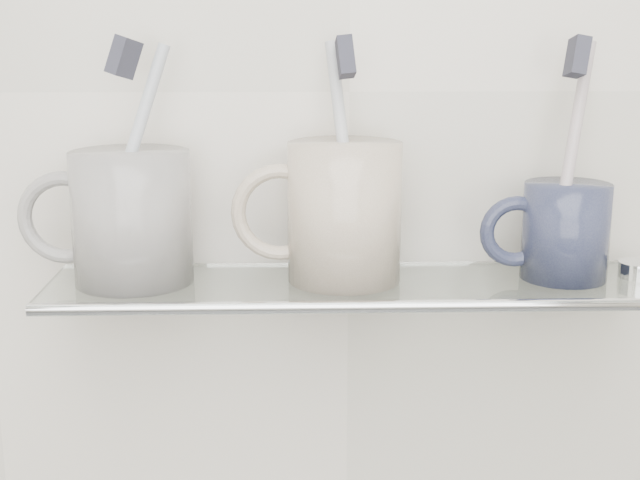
{
  "coord_description": "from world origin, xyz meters",
  "views": [
    {
      "loc": [
        -0.05,
        0.33,
        1.31
      ],
      "look_at": [
        -0.03,
        1.04,
        1.14
      ],
      "focal_mm": 50.0,
      "sensor_mm": 36.0,
      "label": 1
    }
  ],
  "objects_px": {
    "mug_left": "(132,217)",
    "mug_right": "(566,231)",
    "shelf_glass": "(353,286)",
    "mug_center": "(344,212)"
  },
  "relations": [
    {
      "from": "mug_left",
      "to": "mug_right",
      "type": "xyz_separation_m",
      "value": [
        0.36,
        0.0,
        -0.01
      ]
    },
    {
      "from": "shelf_glass",
      "to": "mug_left",
      "type": "xyz_separation_m",
      "value": [
        -0.18,
        0.0,
        0.06
      ]
    },
    {
      "from": "shelf_glass",
      "to": "mug_center",
      "type": "bearing_deg",
      "value": 143.86
    },
    {
      "from": "shelf_glass",
      "to": "mug_center",
      "type": "height_order",
      "value": "mug_center"
    },
    {
      "from": "mug_right",
      "to": "mug_center",
      "type": "bearing_deg",
      "value": 158.14
    },
    {
      "from": "mug_center",
      "to": "mug_right",
      "type": "relative_size",
      "value": 1.43
    },
    {
      "from": "shelf_glass",
      "to": "mug_right",
      "type": "xyz_separation_m",
      "value": [
        0.18,
        0.0,
        0.04
      ]
    },
    {
      "from": "shelf_glass",
      "to": "mug_right",
      "type": "height_order",
      "value": "mug_right"
    },
    {
      "from": "mug_center",
      "to": "mug_right",
      "type": "bearing_deg",
      "value": 18.46
    },
    {
      "from": "shelf_glass",
      "to": "mug_left",
      "type": "height_order",
      "value": "mug_left"
    }
  ]
}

